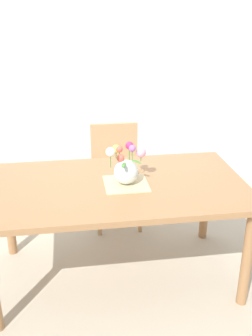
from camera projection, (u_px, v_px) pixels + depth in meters
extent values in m
plane|color=#B7AD99|center=(117.00, 275.00, 2.99)|extent=(12.00, 12.00, 0.00)
cube|color=silver|center=(95.00, 55.00, 3.89)|extent=(7.00, 0.10, 2.80)
cube|color=#9E7047|center=(116.00, 187.00, 2.70)|extent=(1.77, 0.98, 0.04)
cylinder|color=#9E7047|center=(247.00, 259.00, 2.58)|extent=(0.07, 0.07, 0.72)
cylinder|color=#9E7047|center=(8.00, 214.00, 3.11)|extent=(0.07, 0.07, 0.72)
cylinder|color=#9E7047|center=(205.00, 200.00, 3.33)|extent=(0.07, 0.07, 0.72)
cube|color=tan|center=(117.00, 177.00, 3.50)|extent=(0.42, 0.42, 0.04)
cylinder|color=tan|center=(140.00, 210.00, 3.46)|extent=(0.04, 0.04, 0.44)
cylinder|color=tan|center=(99.00, 213.00, 3.41)|extent=(0.04, 0.04, 0.44)
cylinder|color=tan|center=(134.00, 191.00, 3.78)|extent=(0.04, 0.04, 0.44)
cylinder|color=tan|center=(96.00, 194.00, 3.74)|extent=(0.04, 0.04, 0.44)
cube|color=tan|center=(114.00, 146.00, 3.59)|extent=(0.42, 0.04, 0.42)
cube|color=#CCB789|center=(126.00, 184.00, 2.68)|extent=(0.29, 0.29, 0.01)
sphere|color=silver|center=(126.00, 172.00, 2.65)|extent=(0.17, 0.17, 0.17)
sphere|color=#E55B4C|center=(121.00, 158.00, 2.62)|extent=(0.05, 0.05, 0.05)
cylinder|color=#478438|center=(121.00, 161.00, 2.62)|extent=(0.01, 0.01, 0.04)
sphere|color=#E55B4C|center=(119.00, 149.00, 2.61)|extent=(0.04, 0.04, 0.04)
cylinder|color=#478438|center=(119.00, 156.00, 2.63)|extent=(0.01, 0.01, 0.09)
sphere|color=#D12D66|center=(129.00, 146.00, 2.63)|extent=(0.05, 0.05, 0.05)
cylinder|color=#478438|center=(129.00, 153.00, 2.66)|extent=(0.01, 0.01, 0.11)
sphere|color=white|center=(110.00, 152.00, 2.52)|extent=(0.06, 0.06, 0.06)
cylinder|color=#478438|center=(111.00, 160.00, 2.55)|extent=(0.01, 0.01, 0.11)
sphere|color=#EA9EBC|center=(141.00, 153.00, 2.65)|extent=(0.07, 0.07, 0.07)
cylinder|color=#478438|center=(141.00, 157.00, 2.66)|extent=(0.01, 0.01, 0.06)
sphere|color=#B266C6|center=(132.00, 148.00, 2.60)|extent=(0.05, 0.05, 0.05)
cylinder|color=#478438|center=(132.00, 155.00, 2.62)|extent=(0.01, 0.01, 0.10)
sphere|color=#EFD14C|center=(116.00, 149.00, 2.68)|extent=(0.06, 0.06, 0.06)
cylinder|color=#478438|center=(116.00, 154.00, 2.69)|extent=(0.01, 0.01, 0.07)
ellipsoid|color=#478438|center=(137.00, 162.00, 2.60)|extent=(0.07, 0.05, 0.03)
ellipsoid|color=#478438|center=(124.00, 164.00, 2.57)|extent=(0.05, 0.07, 0.01)
ellipsoid|color=#478438|center=(124.00, 165.00, 2.52)|extent=(0.04, 0.07, 0.01)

